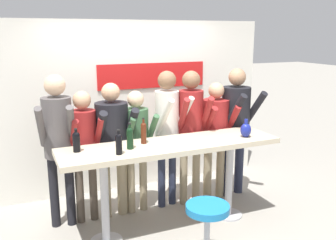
{
  "coord_description": "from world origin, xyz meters",
  "views": [
    {
      "loc": [
        -1.65,
        -3.73,
        2.28
      ],
      "look_at": [
        0.0,
        0.1,
        1.31
      ],
      "focal_mm": 40.0,
      "sensor_mm": 36.0,
      "label": 1
    }
  ],
  "objects_px": {
    "bar_stool": "(207,225)",
    "person_left": "(84,142)",
    "person_center": "(137,138)",
    "wine_bottle_2": "(144,132)",
    "wine_bottle_3": "(76,141)",
    "decorative_vase": "(246,130)",
    "person_center_left": "(112,136)",
    "wine_bottle_1": "(119,143)",
    "person_right": "(191,122)",
    "wine_bottle_0": "(130,137)",
    "tasting_table": "(171,156)",
    "person_far_right": "(216,128)",
    "person_rightmost": "(236,118)",
    "person_center_right": "(167,122)",
    "person_far_left": "(58,134)"
  },
  "relations": [
    {
      "from": "person_center_right",
      "to": "wine_bottle_2",
      "type": "height_order",
      "value": "person_center_right"
    },
    {
      "from": "person_far_right",
      "to": "person_rightmost",
      "type": "height_order",
      "value": "person_rightmost"
    },
    {
      "from": "person_center_right",
      "to": "person_right",
      "type": "height_order",
      "value": "person_center_right"
    },
    {
      "from": "tasting_table",
      "to": "person_left",
      "type": "relative_size",
      "value": 1.57
    },
    {
      "from": "person_center",
      "to": "wine_bottle_1",
      "type": "distance_m",
      "value": 0.87
    },
    {
      "from": "person_center",
      "to": "wine_bottle_3",
      "type": "relative_size",
      "value": 6.27
    },
    {
      "from": "person_center_right",
      "to": "wine_bottle_0",
      "type": "xyz_separation_m",
      "value": [
        -0.69,
        -0.6,
        0.04
      ]
    },
    {
      "from": "bar_stool",
      "to": "tasting_table",
      "type": "bearing_deg",
      "value": 93.21
    },
    {
      "from": "decorative_vase",
      "to": "person_rightmost",
      "type": "bearing_deg",
      "value": 65.82
    },
    {
      "from": "wine_bottle_3",
      "to": "person_far_right",
      "type": "bearing_deg",
      "value": 12.55
    },
    {
      "from": "wine_bottle_2",
      "to": "wine_bottle_3",
      "type": "relative_size",
      "value": 1.18
    },
    {
      "from": "wine_bottle_0",
      "to": "decorative_vase",
      "type": "xyz_separation_m",
      "value": [
        1.42,
        -0.1,
        -0.04
      ]
    },
    {
      "from": "person_center_left",
      "to": "person_center_right",
      "type": "xyz_separation_m",
      "value": [
        0.73,
        0.0,
        0.11
      ]
    },
    {
      "from": "tasting_table",
      "to": "decorative_vase",
      "type": "relative_size",
      "value": 11.61
    },
    {
      "from": "tasting_table",
      "to": "wine_bottle_0",
      "type": "height_order",
      "value": "wine_bottle_0"
    },
    {
      "from": "person_center",
      "to": "person_right",
      "type": "bearing_deg",
      "value": -8.54
    },
    {
      "from": "person_far_right",
      "to": "wine_bottle_1",
      "type": "bearing_deg",
      "value": -152.74
    },
    {
      "from": "person_right",
      "to": "wine_bottle_0",
      "type": "xyz_separation_m",
      "value": [
        -1.0,
        -0.54,
        0.05
      ]
    },
    {
      "from": "tasting_table",
      "to": "bar_stool",
      "type": "bearing_deg",
      "value": -86.79
    },
    {
      "from": "person_center",
      "to": "wine_bottle_2",
      "type": "height_order",
      "value": "person_center"
    },
    {
      "from": "bar_stool",
      "to": "person_center_left",
      "type": "bearing_deg",
      "value": 112.94
    },
    {
      "from": "bar_stool",
      "to": "person_center_right",
      "type": "height_order",
      "value": "person_center_right"
    },
    {
      "from": "bar_stool",
      "to": "person_center_left",
      "type": "height_order",
      "value": "person_center_left"
    },
    {
      "from": "person_left",
      "to": "wine_bottle_1",
      "type": "bearing_deg",
      "value": -74.61
    },
    {
      "from": "bar_stool",
      "to": "person_left",
      "type": "bearing_deg",
      "value": 124.28
    },
    {
      "from": "person_left",
      "to": "wine_bottle_1",
      "type": "distance_m",
      "value": 0.77
    },
    {
      "from": "bar_stool",
      "to": "wine_bottle_1",
      "type": "distance_m",
      "value": 1.21
    },
    {
      "from": "person_rightmost",
      "to": "person_left",
      "type": "bearing_deg",
      "value": 169.31
    },
    {
      "from": "person_left",
      "to": "person_center_left",
      "type": "xyz_separation_m",
      "value": [
        0.35,
        0.01,
        0.02
      ]
    },
    {
      "from": "person_center_left",
      "to": "person_center",
      "type": "xyz_separation_m",
      "value": [
        0.31,
        0.01,
        -0.06
      ]
    },
    {
      "from": "bar_stool",
      "to": "wine_bottle_3",
      "type": "distance_m",
      "value": 1.59
    },
    {
      "from": "bar_stool",
      "to": "person_left",
      "type": "distance_m",
      "value": 1.74
    },
    {
      "from": "person_far_left",
      "to": "person_center",
      "type": "height_order",
      "value": "person_far_left"
    },
    {
      "from": "tasting_table",
      "to": "person_far_right",
      "type": "xyz_separation_m",
      "value": [
        0.9,
        0.54,
        0.1
      ]
    },
    {
      "from": "wine_bottle_3",
      "to": "decorative_vase",
      "type": "bearing_deg",
      "value": -6.5
    },
    {
      "from": "bar_stool",
      "to": "wine_bottle_3",
      "type": "xyz_separation_m",
      "value": [
        -1.09,
        0.89,
        0.75
      ]
    },
    {
      "from": "person_right",
      "to": "person_rightmost",
      "type": "distance_m",
      "value": 0.71
    },
    {
      "from": "person_center_left",
      "to": "wine_bottle_1",
      "type": "height_order",
      "value": "person_center_left"
    },
    {
      "from": "person_far_right",
      "to": "person_far_left",
      "type": "bearing_deg",
      "value": -177.63
    },
    {
      "from": "person_far_left",
      "to": "person_center_right",
      "type": "height_order",
      "value": "person_far_left"
    },
    {
      "from": "person_right",
      "to": "wine_bottle_2",
      "type": "bearing_deg",
      "value": -144.17
    },
    {
      "from": "person_rightmost",
      "to": "wine_bottle_1",
      "type": "bearing_deg",
      "value": -169.62
    },
    {
      "from": "person_center",
      "to": "person_right",
      "type": "height_order",
      "value": "person_right"
    },
    {
      "from": "person_right",
      "to": "person_rightmost",
      "type": "height_order",
      "value": "person_rightmost"
    },
    {
      "from": "person_right",
      "to": "wine_bottle_2",
      "type": "distance_m",
      "value": 0.9
    },
    {
      "from": "person_center_right",
      "to": "person_rightmost",
      "type": "bearing_deg",
      "value": -11.66
    },
    {
      "from": "person_left",
      "to": "person_rightmost",
      "type": "height_order",
      "value": "person_rightmost"
    },
    {
      "from": "person_far_left",
      "to": "person_right",
      "type": "xyz_separation_m",
      "value": [
        1.68,
        -0.05,
        -0.01
      ]
    },
    {
      "from": "wine_bottle_0",
      "to": "person_right",
      "type": "bearing_deg",
      "value": 28.3
    },
    {
      "from": "person_left",
      "to": "tasting_table",
      "type": "bearing_deg",
      "value": -34.74
    }
  ]
}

